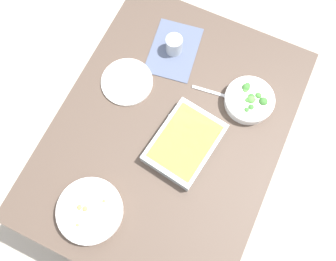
{
  "coord_description": "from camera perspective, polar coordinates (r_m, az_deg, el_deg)",
  "views": [
    {
      "loc": [
        -0.39,
        -0.18,
        2.09
      ],
      "look_at": [
        0.0,
        0.0,
        0.74
      ],
      "focal_mm": 37.15,
      "sensor_mm": 36.0,
      "label": 1
    }
  ],
  "objects": [
    {
      "name": "stew_bowl",
      "position": [
        1.35,
        -12.63,
        -12.73
      ],
      "size": [
        0.25,
        0.25,
        0.06
      ],
      "color": "white",
      "rests_on": "dining_table"
    },
    {
      "name": "fork_on_table",
      "position": [
        1.4,
        -0.16,
        -1.23
      ],
      "size": [
        0.17,
        0.07,
        0.01
      ],
      "color": "silver",
      "rests_on": "dining_table"
    },
    {
      "name": "ground_plane",
      "position": [
        2.13,
        0.0,
        -6.1
      ],
      "size": [
        6.0,
        6.0,
        0.0
      ],
      "primitive_type": "plane",
      "color": "#B2A899"
    },
    {
      "name": "side_plate",
      "position": [
        1.5,
        -6.74,
        7.92
      ],
      "size": [
        0.22,
        0.22,
        0.01
      ],
      "primitive_type": "cylinder",
      "color": "silver",
      "rests_on": "dining_table"
    },
    {
      "name": "drink_cup",
      "position": [
        1.54,
        0.99,
        13.76
      ],
      "size": [
        0.07,
        0.07,
        0.08
      ],
      "color": "#B2BCC6",
      "rests_on": "dining_table"
    },
    {
      "name": "placemat",
      "position": [
        1.57,
        0.97,
        13.06
      ],
      "size": [
        0.31,
        0.24,
        0.0
      ],
      "primitive_type": "cube",
      "rotation": [
        0.0,
        0.0,
        0.15
      ],
      "color": "#4C5670",
      "rests_on": "dining_table"
    },
    {
      "name": "baking_dish",
      "position": [
        1.37,
        2.8,
        -2.06
      ],
      "size": [
        0.33,
        0.26,
        0.06
      ],
      "color": "silver",
      "rests_on": "dining_table"
    },
    {
      "name": "dining_table",
      "position": [
        1.5,
        0.0,
        -1.05
      ],
      "size": [
        1.2,
        0.9,
        0.74
      ],
      "color": "#4C3D33",
      "rests_on": "ground_plane"
    },
    {
      "name": "spoon_by_stew",
      "position": [
        1.38,
        -11.63,
        -11.2
      ],
      "size": [
        0.18,
        0.03,
        0.01
      ],
      "color": "silver",
      "rests_on": "dining_table"
    },
    {
      "name": "broccoli_bowl",
      "position": [
        1.47,
        13.19,
        4.89
      ],
      "size": [
        0.21,
        0.21,
        0.07
      ],
      "color": "white",
      "rests_on": "dining_table"
    },
    {
      "name": "spoon_by_broccoli",
      "position": [
        1.48,
        8.2,
        5.97
      ],
      "size": [
        0.04,
        0.18,
        0.01
      ],
      "color": "silver",
      "rests_on": "dining_table"
    }
  ]
}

